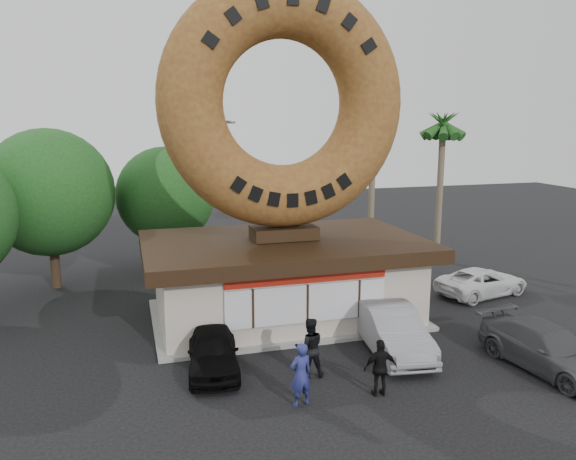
% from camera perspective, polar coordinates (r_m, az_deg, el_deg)
% --- Properties ---
extents(ground, '(90.00, 90.00, 0.00)m').
position_cam_1_polar(ground, '(18.32, 4.89, -14.89)').
color(ground, black).
rests_on(ground, ground).
extents(donut_shop, '(11.20, 7.20, 3.80)m').
position_cam_1_polar(donut_shop, '(23.01, -0.41, -4.62)').
color(donut_shop, '#BAAE9F').
rests_on(donut_shop, ground).
extents(giant_donut, '(9.68, 2.47, 9.68)m').
position_cam_1_polar(giant_donut, '(22.15, -0.45, 12.75)').
color(giant_donut, olive).
rests_on(giant_donut, donut_shop).
extents(tree_west, '(6.00, 6.00, 7.65)m').
position_cam_1_polar(tree_west, '(28.72, -23.10, 3.51)').
color(tree_west, '#473321').
rests_on(tree_west, ground).
extents(tree_mid, '(5.20, 5.20, 6.63)m').
position_cam_1_polar(tree_mid, '(30.64, -12.32, 3.42)').
color(tree_mid, '#473321').
rests_on(tree_mid, ground).
extents(palm_near, '(2.60, 2.60, 9.75)m').
position_cam_1_polar(palm_near, '(32.29, 8.72, 11.75)').
color(palm_near, '#726651').
rests_on(palm_near, ground).
extents(palm_far, '(2.60, 2.60, 8.75)m').
position_cam_1_polar(palm_far, '(32.62, 15.47, 9.84)').
color(palm_far, '#726651').
rests_on(palm_far, ground).
extents(street_lamp, '(2.11, 0.20, 8.00)m').
position_cam_1_polar(street_lamp, '(31.79, -8.62, 4.66)').
color(street_lamp, '#59595E').
rests_on(street_lamp, ground).
extents(person_left, '(0.76, 0.58, 1.88)m').
position_cam_1_polar(person_left, '(16.41, 1.31, -14.47)').
color(person_left, navy).
rests_on(person_left, ground).
extents(person_center, '(1.03, 0.85, 1.94)m').
position_cam_1_polar(person_center, '(18.09, 2.19, -11.84)').
color(person_center, black).
rests_on(person_center, ground).
extents(person_right, '(1.05, 0.51, 1.74)m').
position_cam_1_polar(person_right, '(17.18, 9.37, -13.65)').
color(person_right, black).
rests_on(person_right, ground).
extents(car_black, '(2.06, 4.14, 1.35)m').
position_cam_1_polar(car_black, '(18.76, -7.64, -12.03)').
color(car_black, black).
rests_on(car_black, ground).
extents(car_silver, '(2.29, 5.03, 1.60)m').
position_cam_1_polar(car_silver, '(20.30, 10.46, -9.90)').
color(car_silver, gray).
rests_on(car_silver, ground).
extents(car_grey, '(2.65, 5.20, 1.44)m').
position_cam_1_polar(car_grey, '(20.46, 24.90, -10.87)').
color(car_grey, '#4C4E51').
rests_on(car_grey, ground).
extents(car_white, '(4.88, 3.04, 1.26)m').
position_cam_1_polar(car_white, '(27.63, 19.12, -4.99)').
color(car_white, silver).
rests_on(car_white, ground).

